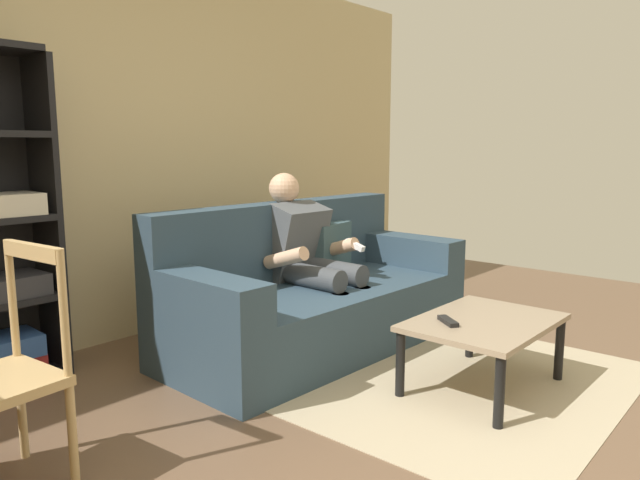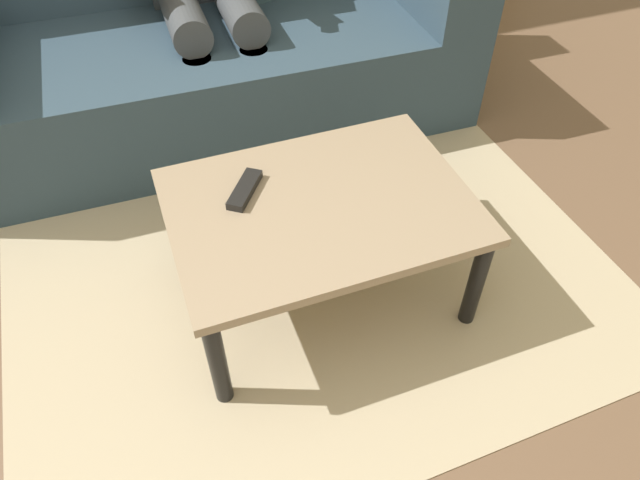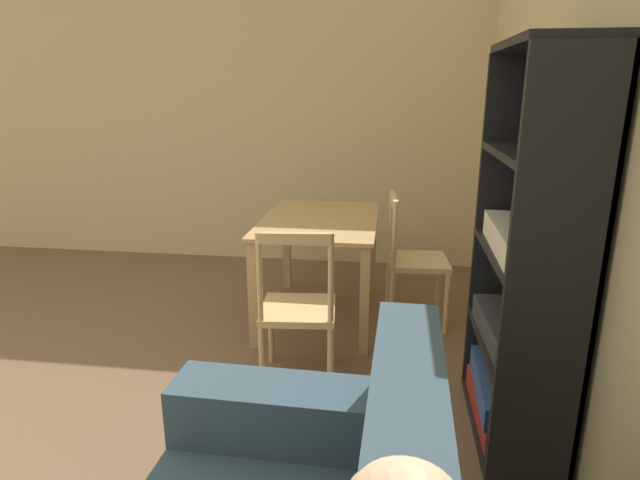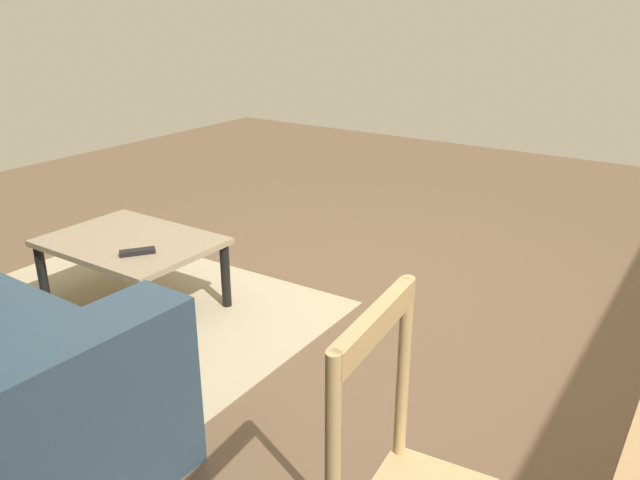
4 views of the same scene
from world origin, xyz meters
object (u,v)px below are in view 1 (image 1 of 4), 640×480
couch (313,296)px  person_lounging (310,257)px  tv_remote (448,321)px  coffee_table (484,328)px  dining_chair_facing_couch (2,379)px

couch → person_lounging: bearing=64.6°
person_lounging → tv_remote: (-0.14, -1.13, -0.19)m
couch → coffee_table: size_ratio=2.48×
person_lounging → dining_chair_facing_couch: 2.11m
couch → dining_chair_facing_couch: 2.08m
couch → person_lounging: size_ratio=1.88×
person_lounging → tv_remote: size_ratio=6.75×
couch → tv_remote: size_ratio=12.72×
couch → person_lounging: (0.02, 0.05, 0.26)m
coffee_table → dining_chair_facing_couch: dining_chair_facing_couch is taller
couch → dining_chair_facing_couch: dining_chair_facing_couch is taller
couch → coffee_table: couch is taller
dining_chair_facing_couch → couch: bearing=7.2°
tv_remote → dining_chair_facing_couch: (-1.94, 0.83, 0.05)m
coffee_table → dining_chair_facing_couch: bearing=156.2°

